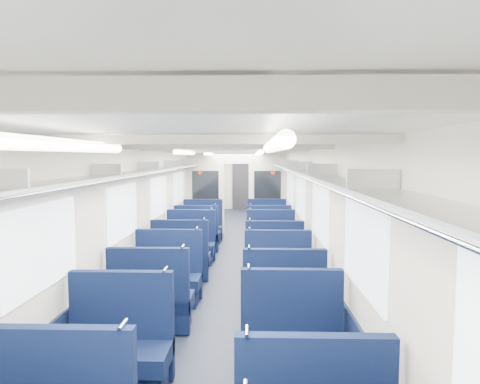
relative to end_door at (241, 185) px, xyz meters
name	(u,v)px	position (x,y,z in m)	size (l,w,h in m)	color
floor	(231,261)	(0.00, -8.94, -1.00)	(2.80, 18.00, 0.01)	black
ceiling	(231,149)	(0.00, -8.94, 1.35)	(2.80, 18.00, 0.01)	silver
wall_left	(164,206)	(-1.40, -8.94, 0.18)	(0.02, 18.00, 2.35)	#BDB8A8
dado_left	(165,244)	(-1.39, -8.94, -0.65)	(0.03, 17.90, 0.70)	black
wall_right	(298,206)	(1.40, -8.94, 0.18)	(0.02, 18.00, 2.35)	#BDB8A8
dado_right	(297,245)	(1.39, -8.94, -0.65)	(0.03, 17.90, 0.70)	black
wall_far	(241,181)	(0.00, 0.06, 0.18)	(2.80, 0.02, 2.35)	#BDB8A8
luggage_rack_left	(173,167)	(-1.21, -8.94, 0.97)	(0.36, 17.40, 0.18)	#B2B5BA
luggage_rack_right	(290,168)	(1.21, -8.94, 0.97)	(0.36, 17.40, 0.18)	#B2B5BA
windows	(230,196)	(0.00, -9.40, 0.42)	(2.78, 15.60, 0.75)	white
ceiling_fittings	(230,152)	(0.00, -9.20, 1.29)	(2.70, 16.06, 0.11)	beige
end_door	(241,185)	(0.00, 0.00, 0.00)	(0.75, 0.06, 2.00)	black
bulkhead	(236,191)	(0.00, -5.76, 0.23)	(2.80, 0.10, 2.35)	beige
seat_6	(118,352)	(-0.83, -13.87, -0.65)	(1.01, 0.56, 1.13)	#0B1638
seat_7	(292,349)	(0.83, -13.75, -0.65)	(1.01, 0.56, 1.13)	#0B1638
seat_8	(151,304)	(-0.83, -12.53, -0.65)	(1.01, 0.56, 1.13)	#0B1638
seat_9	(283,306)	(0.83, -12.56, -0.65)	(1.01, 0.56, 1.13)	#0B1638
seat_10	(168,280)	(-0.83, -11.50, -0.65)	(1.01, 0.56, 1.13)	#0B1638
seat_11	(278,281)	(0.83, -11.53, -0.65)	(1.01, 0.56, 1.13)	#0B1638
seat_12	(181,260)	(-0.83, -10.27, -0.65)	(1.01, 0.56, 1.13)	#0B1638
seat_13	(274,262)	(0.83, -10.33, -0.65)	(1.01, 0.56, 1.13)	#0B1638
seat_14	(190,247)	(-0.83, -9.12, -0.65)	(1.01, 0.56, 1.13)	#0B1638
seat_15	(271,246)	(0.83, -9.06, -0.65)	(1.01, 0.56, 1.13)	#0B1638
seat_16	(197,237)	(-0.83, -8.04, -0.65)	(1.01, 0.56, 1.13)	#0B1638
seat_17	(269,237)	(0.83, -7.99, -0.65)	(1.01, 0.56, 1.13)	#0B1638
seat_18	(202,229)	(-0.83, -6.98, -0.65)	(1.01, 0.56, 1.13)	#0B1638
seat_19	(267,228)	(0.83, -6.82, -0.65)	(1.01, 0.56, 1.13)	#0B1638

